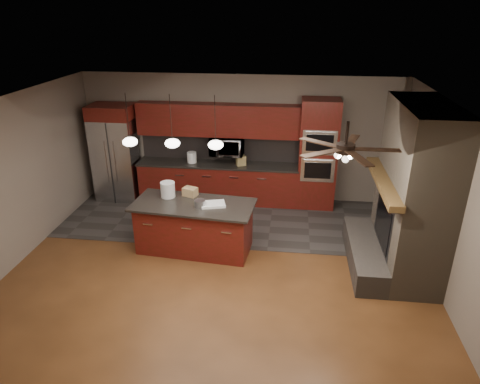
# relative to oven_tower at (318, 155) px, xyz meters

# --- Properties ---
(ground) EXTENTS (7.00, 7.00, 0.00)m
(ground) POSITION_rel_oven_tower_xyz_m (-1.70, -2.69, -1.19)
(ground) COLOR brown
(ground) RESTS_ON ground
(ceiling) EXTENTS (7.00, 6.00, 0.02)m
(ceiling) POSITION_rel_oven_tower_xyz_m (-1.70, -2.69, 1.61)
(ceiling) COLOR white
(ceiling) RESTS_ON back_wall
(back_wall) EXTENTS (7.00, 0.02, 2.80)m
(back_wall) POSITION_rel_oven_tower_xyz_m (-1.70, 0.31, 0.21)
(back_wall) COLOR slate
(back_wall) RESTS_ON ground
(right_wall) EXTENTS (0.02, 6.00, 2.80)m
(right_wall) POSITION_rel_oven_tower_xyz_m (1.80, -2.69, 0.21)
(right_wall) COLOR slate
(right_wall) RESTS_ON ground
(left_wall) EXTENTS (0.02, 6.00, 2.80)m
(left_wall) POSITION_rel_oven_tower_xyz_m (-5.20, -2.69, 0.21)
(left_wall) COLOR slate
(left_wall) RESTS_ON ground
(slate_tile_patch) EXTENTS (7.00, 2.40, 0.01)m
(slate_tile_patch) POSITION_rel_oven_tower_xyz_m (-1.70, -0.89, -1.19)
(slate_tile_patch) COLOR #383533
(slate_tile_patch) RESTS_ON ground
(fireplace_column) EXTENTS (1.30, 2.10, 2.80)m
(fireplace_column) POSITION_rel_oven_tower_xyz_m (1.34, -2.29, 0.11)
(fireplace_column) COLOR brown
(fireplace_column) RESTS_ON ground
(back_cabinetry) EXTENTS (3.59, 0.64, 2.20)m
(back_cabinetry) POSITION_rel_oven_tower_xyz_m (-2.18, 0.05, -0.30)
(back_cabinetry) COLOR maroon
(back_cabinetry) RESTS_ON ground
(oven_tower) EXTENTS (0.80, 0.63, 2.38)m
(oven_tower) POSITION_rel_oven_tower_xyz_m (0.00, 0.00, 0.00)
(oven_tower) COLOR maroon
(oven_tower) RESTS_ON ground
(microwave) EXTENTS (0.73, 0.41, 0.50)m
(microwave) POSITION_rel_oven_tower_xyz_m (-1.98, 0.06, 0.11)
(microwave) COLOR silver
(microwave) RESTS_ON back_cabinetry
(refrigerator) EXTENTS (0.93, 0.75, 2.17)m
(refrigerator) POSITION_rel_oven_tower_xyz_m (-4.47, -0.07, -0.11)
(refrigerator) COLOR silver
(refrigerator) RESTS_ON ground
(kitchen_island) EXTENTS (2.21, 1.16, 0.92)m
(kitchen_island) POSITION_rel_oven_tower_xyz_m (-2.24, -2.17, -0.73)
(kitchen_island) COLOR maroon
(kitchen_island) RESTS_ON ground
(white_bucket) EXTENTS (0.31, 0.31, 0.28)m
(white_bucket) POSITION_rel_oven_tower_xyz_m (-2.76, -1.92, -0.13)
(white_bucket) COLOR silver
(white_bucket) RESTS_ON kitchen_island
(paint_can) EXTENTS (0.20, 0.20, 0.13)m
(paint_can) POSITION_rel_oven_tower_xyz_m (-2.10, -2.29, -0.21)
(paint_can) COLOR #AFB0B5
(paint_can) RESTS_ON kitchen_island
(paint_tray) EXTENTS (0.47, 0.39, 0.04)m
(paint_tray) POSITION_rel_oven_tower_xyz_m (-1.89, -2.19, -0.25)
(paint_tray) COLOR white
(paint_tray) RESTS_ON kitchen_island
(cardboard_box) EXTENTS (0.29, 0.26, 0.16)m
(cardboard_box) POSITION_rel_oven_tower_xyz_m (-2.37, -1.83, -0.19)
(cardboard_box) COLOR #9D7D51
(cardboard_box) RESTS_ON kitchen_island
(counter_bucket) EXTENTS (0.23, 0.23, 0.24)m
(counter_bucket) POSITION_rel_oven_tower_xyz_m (-2.76, 0.01, -0.17)
(counter_bucket) COLOR white
(counter_bucket) RESTS_ON back_cabinetry
(counter_box) EXTENTS (0.24, 0.22, 0.21)m
(counter_box) POSITION_rel_oven_tower_xyz_m (-1.65, -0.04, -0.18)
(counter_box) COLOR tan
(counter_box) RESTS_ON back_cabinetry
(pendant_left) EXTENTS (0.26, 0.26, 0.92)m
(pendant_left) POSITION_rel_oven_tower_xyz_m (-3.35, -1.99, 0.77)
(pendant_left) COLOR black
(pendant_left) RESTS_ON ceiling
(pendant_center) EXTENTS (0.26, 0.26, 0.92)m
(pendant_center) POSITION_rel_oven_tower_xyz_m (-2.60, -1.99, 0.77)
(pendant_center) COLOR black
(pendant_center) RESTS_ON ceiling
(pendant_right) EXTENTS (0.26, 0.26, 0.92)m
(pendant_right) POSITION_rel_oven_tower_xyz_m (-1.85, -1.99, 0.77)
(pendant_right) COLOR black
(pendant_right) RESTS_ON ceiling
(ceiling_fan) EXTENTS (1.27, 1.33, 0.41)m
(ceiling_fan) POSITION_rel_oven_tower_xyz_m (0.10, -3.49, 1.27)
(ceiling_fan) COLOR black
(ceiling_fan) RESTS_ON ceiling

